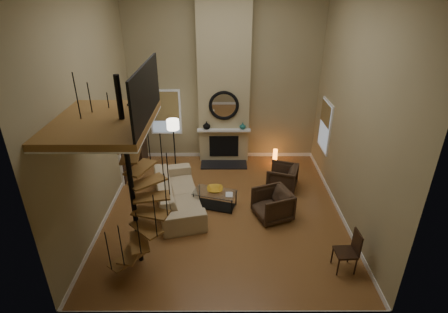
{
  "coord_description": "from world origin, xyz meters",
  "views": [
    {
      "loc": [
        -0.01,
        -7.64,
        5.4
      ],
      "look_at": [
        0.0,
        0.4,
        1.4
      ],
      "focal_mm": 28.23,
      "sensor_mm": 36.0,
      "label": 1
    }
  ],
  "objects_px": {
    "hutch": "(137,136)",
    "armchair_near": "(285,178)",
    "armchair_far": "(275,204)",
    "floor_lamp": "(173,129)",
    "side_chair": "(350,249)",
    "accent_lamp": "(275,157)",
    "sofa": "(177,192)",
    "coffee_table": "(215,197)"
  },
  "relations": [
    {
      "from": "coffee_table",
      "to": "side_chair",
      "type": "relative_size",
      "value": 1.33
    },
    {
      "from": "sofa",
      "to": "floor_lamp",
      "type": "distance_m",
      "value": 2.25
    },
    {
      "from": "coffee_table",
      "to": "floor_lamp",
      "type": "bearing_deg",
      "value": 122.27
    },
    {
      "from": "hutch",
      "to": "armchair_near",
      "type": "relative_size",
      "value": 2.38
    },
    {
      "from": "hutch",
      "to": "accent_lamp",
      "type": "distance_m",
      "value": 4.55
    },
    {
      "from": "hutch",
      "to": "coffee_table",
      "type": "height_order",
      "value": "hutch"
    },
    {
      "from": "hutch",
      "to": "armchair_near",
      "type": "distance_m",
      "value": 4.9
    },
    {
      "from": "side_chair",
      "to": "accent_lamp",
      "type": "bearing_deg",
      "value": 100.45
    },
    {
      "from": "sofa",
      "to": "accent_lamp",
      "type": "relative_size",
      "value": 5.35
    },
    {
      "from": "coffee_table",
      "to": "floor_lamp",
      "type": "xyz_separation_m",
      "value": [
        -1.3,
        2.05,
        1.13
      ]
    },
    {
      "from": "sofa",
      "to": "accent_lamp",
      "type": "xyz_separation_m",
      "value": [
        2.92,
        2.42,
        -0.15
      ]
    },
    {
      "from": "sofa",
      "to": "floor_lamp",
      "type": "relative_size",
      "value": 1.59
    },
    {
      "from": "sofa",
      "to": "floor_lamp",
      "type": "xyz_separation_m",
      "value": [
        -0.3,
        1.98,
        1.02
      ]
    },
    {
      "from": "sofa",
      "to": "armchair_near",
      "type": "xyz_separation_m",
      "value": [
        2.98,
        0.82,
        -0.04
      ]
    },
    {
      "from": "accent_lamp",
      "to": "side_chair",
      "type": "bearing_deg",
      "value": -79.55
    },
    {
      "from": "hutch",
      "to": "side_chair",
      "type": "height_order",
      "value": "hutch"
    },
    {
      "from": "sofa",
      "to": "floor_lamp",
      "type": "bearing_deg",
      "value": -5.28
    },
    {
      "from": "hutch",
      "to": "floor_lamp",
      "type": "relative_size",
      "value": 1.14
    },
    {
      "from": "coffee_table",
      "to": "side_chair",
      "type": "xyz_separation_m",
      "value": [
        2.8,
        -2.29,
        0.24
      ]
    },
    {
      "from": "hutch",
      "to": "coffee_table",
      "type": "bearing_deg",
      "value": -45.16
    },
    {
      "from": "floor_lamp",
      "to": "accent_lamp",
      "type": "xyz_separation_m",
      "value": [
        3.22,
        0.44,
        -1.16
      ]
    },
    {
      "from": "floor_lamp",
      "to": "coffee_table",
      "type": "bearing_deg",
      "value": -57.73
    },
    {
      "from": "hutch",
      "to": "side_chair",
      "type": "xyz_separation_m",
      "value": [
        5.37,
        -4.88,
        -0.42
      ]
    },
    {
      "from": "accent_lamp",
      "to": "side_chair",
      "type": "distance_m",
      "value": 4.87
    },
    {
      "from": "armchair_near",
      "to": "accent_lamp",
      "type": "relative_size",
      "value": 1.61
    },
    {
      "from": "armchair_far",
      "to": "floor_lamp",
      "type": "bearing_deg",
      "value": -151.63
    },
    {
      "from": "coffee_table",
      "to": "side_chair",
      "type": "height_order",
      "value": "side_chair"
    },
    {
      "from": "armchair_near",
      "to": "hutch",
      "type": "bearing_deg",
      "value": -91.7
    },
    {
      "from": "sofa",
      "to": "side_chair",
      "type": "relative_size",
      "value": 2.94
    },
    {
      "from": "hutch",
      "to": "armchair_far",
      "type": "xyz_separation_m",
      "value": [
        4.11,
        -3.0,
        -0.6
      ]
    },
    {
      "from": "armchair_near",
      "to": "floor_lamp",
      "type": "xyz_separation_m",
      "value": [
        -3.28,
        1.16,
        1.06
      ]
    },
    {
      "from": "floor_lamp",
      "to": "side_chair",
      "type": "relative_size",
      "value": 1.84
    },
    {
      "from": "armchair_far",
      "to": "coffee_table",
      "type": "bearing_deg",
      "value": -125.71
    },
    {
      "from": "coffee_table",
      "to": "side_chair",
      "type": "distance_m",
      "value": 3.63
    },
    {
      "from": "sofa",
      "to": "accent_lamp",
      "type": "distance_m",
      "value": 3.79
    },
    {
      "from": "armchair_near",
      "to": "coffee_table",
      "type": "distance_m",
      "value": 2.18
    },
    {
      "from": "coffee_table",
      "to": "armchair_near",
      "type": "bearing_deg",
      "value": 24.27
    },
    {
      "from": "sofa",
      "to": "side_chair",
      "type": "height_order",
      "value": "side_chair"
    },
    {
      "from": "floor_lamp",
      "to": "accent_lamp",
      "type": "distance_m",
      "value": 3.45
    },
    {
      "from": "sofa",
      "to": "hutch",
      "type": "bearing_deg",
      "value": 18.18
    },
    {
      "from": "armchair_far",
      "to": "accent_lamp",
      "type": "height_order",
      "value": "armchair_far"
    },
    {
      "from": "hutch",
      "to": "floor_lamp",
      "type": "height_order",
      "value": "hutch"
    }
  ]
}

